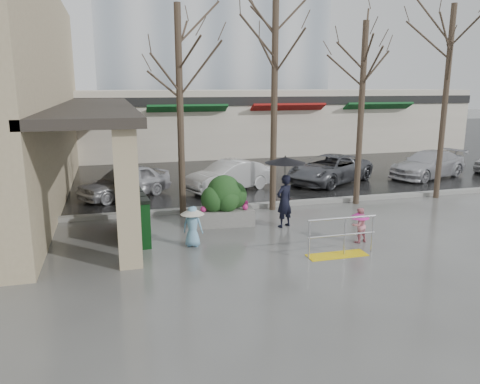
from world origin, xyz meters
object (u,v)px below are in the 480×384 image
woman (285,184)px  tree_midwest (275,57)px  car_a (125,181)px  tree_east (449,55)px  car_b (229,176)px  car_c (330,169)px  tree_mideast (363,69)px  planter (224,201)px  child_pink (359,223)px  car_d (428,164)px  child_blue (193,222)px  handrail (340,241)px  tree_west (179,60)px  news_boxes (135,215)px

woman → tree_midwest: bearing=-124.4°
car_a → tree_east: bearing=44.3°
tree_midwest → car_b: size_ratio=1.83×
car_c → tree_mideast: bearing=-40.9°
planter → car_a: 5.46m
child_pink → car_d: size_ratio=0.23×
woman → tree_east: bearing=171.0°
woman → child_pink: 2.58m
child_blue → car_b: car_b is taller
child_blue → handrail: bearing=179.6°
car_a → woman: bearing=10.9°
tree_west → car_c: bearing=27.3°
tree_midwest → child_blue: tree_midwest is taller
tree_west → news_boxes: tree_west is taller
handrail → tree_mideast: size_ratio=0.29×
news_boxes → tree_mideast: bearing=8.2°
child_blue → car_d: 14.17m
car_b → car_c: size_ratio=0.84×
child_pink → car_d: car_d is taller
tree_west → woman: 5.12m
tree_west → child_pink: tree_west is taller
car_d → planter: bearing=-85.9°
tree_east → car_c: (-2.79, 3.73, -4.75)m
child_blue → news_boxes: size_ratio=0.46×
tree_west → car_d: size_ratio=1.57×
planter → car_a: size_ratio=0.51×
tree_east → car_a: bearing=164.2°
car_a → car_c: 9.01m
news_boxes → car_b: (4.12, 5.23, -0.05)m
news_boxes → child_pink: bearing=-24.2°
child_blue → planter: 2.23m
news_boxes → tree_west: bearing=43.7°
child_blue → car_a: (-1.60, 6.41, -0.05)m
woman → news_boxes: size_ratio=0.92×
child_blue → car_c: bearing=-112.0°
tree_midwest → tree_mideast: bearing=-0.0°
woman → child_blue: woman is taller
car_a → tree_midwest: bearing=26.3°
planter → child_blue: bearing=-126.2°
tree_midwest → tree_east: size_ratio=0.97×
tree_midwest → car_c: size_ratio=1.54×
child_pink → news_boxes: news_boxes is taller
tree_west → planter: bearing=-48.8°
planter → car_c: (6.08, 5.02, -0.13)m
tree_mideast → child_pink: size_ratio=6.55×
woman → car_c: bearing=-152.0°
tree_west → car_a: bearing=118.3°
child_pink → news_boxes: bearing=-31.2°
news_boxes → tree_east: bearing=4.3°
tree_east → woman: tree_east is taller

